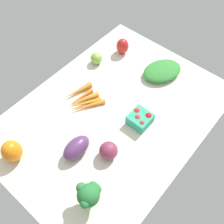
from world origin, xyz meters
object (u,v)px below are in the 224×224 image
object	(u,v)px
bell_pepper_orange	(12,151)
broccoli_head	(89,194)
berry_basket	(140,119)
red_onion_near_basket	(109,151)
leafy_greens_clump	(162,71)
eggplant	(76,148)
carrot_bunch	(82,99)
bell_pepper_red	(122,46)
heirloom_tomato_green	(96,58)

from	to	relation	value
bell_pepper_orange	broccoli_head	bearing A→B (deg)	101.17
berry_basket	red_onion_near_basket	bearing A→B (deg)	-0.51
red_onion_near_basket	leafy_greens_clump	bearing A→B (deg)	-170.09
eggplant	carrot_bunch	distance (cm)	26.74
broccoli_head	bell_pepper_red	xyz separation A→B (cm)	(-68.72, -41.11, -3.61)
leafy_greens_clump	berry_basket	bearing A→B (deg)	16.78
bell_pepper_red	leafy_greens_clump	world-z (taller)	bell_pepper_red
broccoli_head	leafy_greens_clump	distance (cm)	71.51
bell_pepper_red	heirloom_tomato_green	bearing A→B (deg)	-20.02
bell_pepper_orange	heirloom_tomato_green	xyz separation A→B (cm)	(-61.06, -11.00, -2.13)
berry_basket	bell_pepper_orange	bearing A→B (deg)	-31.60
carrot_bunch	leafy_greens_clump	bearing A→B (deg)	153.76
heirloom_tomato_green	broccoli_head	bearing A→B (deg)	40.67
heirloom_tomato_green	eggplant	bearing A→B (deg)	33.59
bell_pepper_orange	broccoli_head	size ratio (longest dim) A/B	0.83
berry_basket	bell_pepper_red	size ratio (longest dim) A/B	1.05
carrot_bunch	leafy_greens_clump	xyz separation A→B (cm)	(-37.84, 18.65, 1.04)
berry_basket	carrot_bunch	bearing A→B (deg)	-74.52
bell_pepper_red	leafy_greens_clump	xyz separation A→B (cm)	(-0.73, 25.04, -2.00)
red_onion_near_basket	bell_pepper_orange	bearing A→B (deg)	-48.04
eggplant	bell_pepper_orange	bearing A→B (deg)	137.40
eggplant	broccoli_head	bearing A→B (deg)	-119.90
bell_pepper_orange	carrot_bunch	bearing A→B (deg)	178.92
eggplant	red_onion_near_basket	distance (cm)	13.02
red_onion_near_basket	carrot_bunch	world-z (taller)	red_onion_near_basket
broccoli_head	bell_pepper_red	bearing A→B (deg)	-149.11
bell_pepper_red	berry_basket	bearing A→B (deg)	49.23
berry_basket	leafy_greens_clump	xyz separation A→B (cm)	(-30.16, -9.10, -0.59)
carrot_bunch	bell_pepper_orange	bearing A→B (deg)	-1.08
eggplant	bell_pepper_orange	xyz separation A→B (cm)	(18.00, -17.60, 1.45)
bell_pepper_orange	carrot_bunch	size ratio (longest dim) A/B	0.54
red_onion_near_basket	carrot_bunch	xyz separation A→B (cm)	(-13.17, -27.56, -2.47)
eggplant	bell_pepper_orange	distance (cm)	25.22
broccoli_head	bell_pepper_orange	bearing A→B (deg)	-78.83
carrot_bunch	berry_basket	distance (cm)	28.84
berry_basket	bell_pepper_red	world-z (taller)	bell_pepper_red
red_onion_near_basket	bell_pepper_red	distance (cm)	60.67
red_onion_near_basket	broccoli_head	size ratio (longest dim) A/B	0.60
bell_pepper_red	leafy_greens_clump	size ratio (longest dim) A/B	0.43
red_onion_near_basket	broccoli_head	xyz separation A→B (cm)	(18.44, 7.16, 4.19)
berry_basket	leafy_greens_clump	distance (cm)	31.51
heirloom_tomato_green	carrot_bunch	bearing A→B (deg)	27.57
bell_pepper_red	bell_pepper_orange	bearing A→B (deg)	4.28
red_onion_near_basket	berry_basket	bearing A→B (deg)	179.49
carrot_bunch	red_onion_near_basket	bearing A→B (deg)	64.46
red_onion_near_basket	bell_pepper_orange	world-z (taller)	bell_pepper_orange
broccoli_head	leafy_greens_clump	world-z (taller)	broccoli_head
bell_pepper_red	leafy_greens_clump	bearing A→B (deg)	91.67
bell_pepper_orange	heirloom_tomato_green	world-z (taller)	bell_pepper_orange
heirloom_tomato_green	berry_basket	bearing A→B (deg)	69.48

